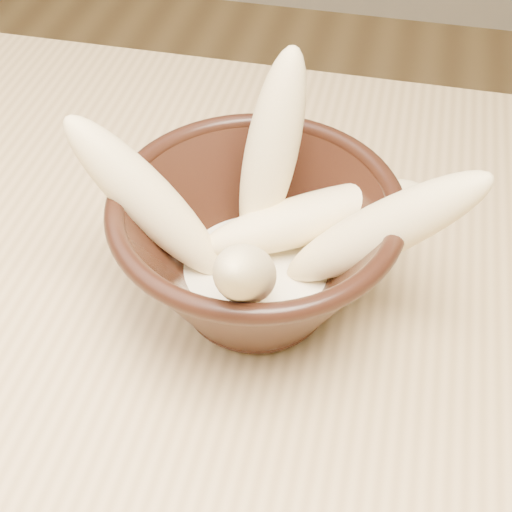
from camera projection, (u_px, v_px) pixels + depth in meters
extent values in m
cube|color=tan|center=(274.00, 397.00, 0.51)|extent=(1.20, 0.80, 0.04)
cylinder|color=black|center=(256.00, 299.00, 0.54)|extent=(0.09, 0.09, 0.01)
cylinder|color=black|center=(256.00, 281.00, 0.52)|extent=(0.09, 0.09, 0.01)
torus|color=black|center=(256.00, 205.00, 0.47)|extent=(0.20, 0.20, 0.01)
cylinder|color=#F4E7C4|center=(256.00, 273.00, 0.52)|extent=(0.11, 0.11, 0.02)
ellipsoid|color=#F4D890|center=(271.00, 153.00, 0.49)|extent=(0.07, 0.09, 0.15)
ellipsoid|color=#F4D890|center=(147.00, 200.00, 0.48)|extent=(0.13, 0.04, 0.14)
ellipsoid|color=#F4D890|center=(381.00, 231.00, 0.46)|extent=(0.14, 0.04, 0.13)
ellipsoid|color=#F4D890|center=(313.00, 217.00, 0.51)|extent=(0.17, 0.11, 0.06)
ellipsoid|color=#F4D890|center=(246.00, 275.00, 0.43)|extent=(0.05, 0.12, 0.13)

